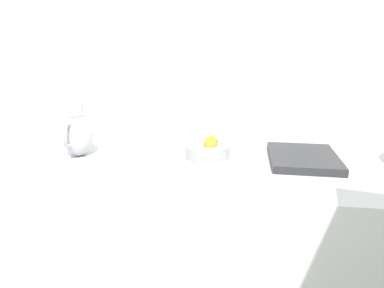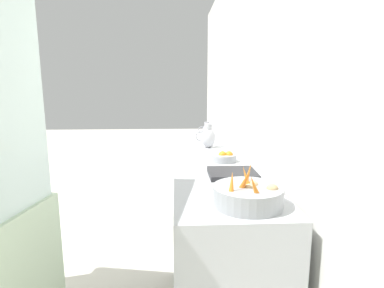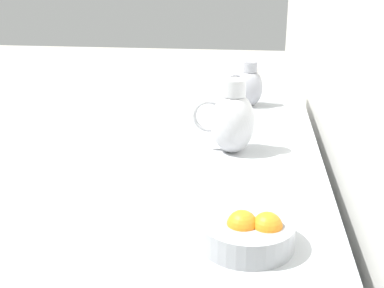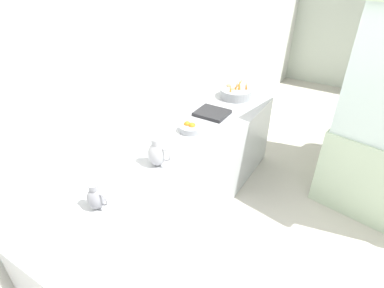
% 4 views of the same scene
% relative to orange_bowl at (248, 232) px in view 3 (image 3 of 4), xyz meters
% --- Properties ---
extents(orange_bowl, '(0.22, 0.22, 0.09)m').
position_rel_orange_bowl_xyz_m(orange_bowl, '(0.00, 0.00, 0.00)').
color(orange_bowl, gray).
rests_on(orange_bowl, prep_counter).
extents(metal_pitcher_tall, '(0.21, 0.15, 0.25)m').
position_rel_orange_bowl_xyz_m(metal_pitcher_tall, '(0.07, -0.62, 0.08)').
color(metal_pitcher_tall, '#A3A3A8').
rests_on(metal_pitcher_tall, prep_counter).
extents(metal_pitcher_short, '(0.17, 0.12, 0.20)m').
position_rel_orange_bowl_xyz_m(metal_pitcher_short, '(0.03, -1.24, 0.06)').
color(metal_pitcher_short, gray).
rests_on(metal_pitcher_short, prep_counter).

